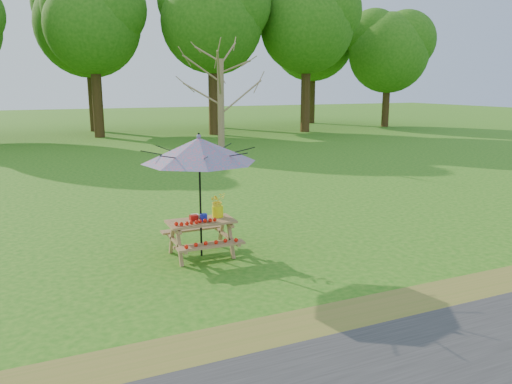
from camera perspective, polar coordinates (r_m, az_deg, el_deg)
name	(u,v)px	position (r m, az deg, el deg)	size (l,w,h in m)	color
ground	(23,293)	(8.43, -25.12, -10.42)	(120.00, 120.00, 0.00)	#206613
bare_tree	(220,20)	(24.35, -4.18, 19.03)	(6.17, 6.17, 9.84)	#936D50
picnic_table	(201,239)	(9.17, -6.27, -5.33)	(1.20, 1.32, 0.67)	#986744
patio_umbrella	(199,150)	(8.82, -6.52, 4.78)	(2.37, 2.37, 2.25)	black
produce_bins	(198,217)	(9.09, -6.60, -2.88)	(0.29, 0.39, 0.13)	#AC120D
tomatoes_row	(196,222)	(8.86, -6.90, -3.42)	(0.77, 0.13, 0.07)	red
flower_bucket	(218,204)	(9.23, -4.42, -1.38)	(0.32, 0.29, 0.46)	#FFFE0D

